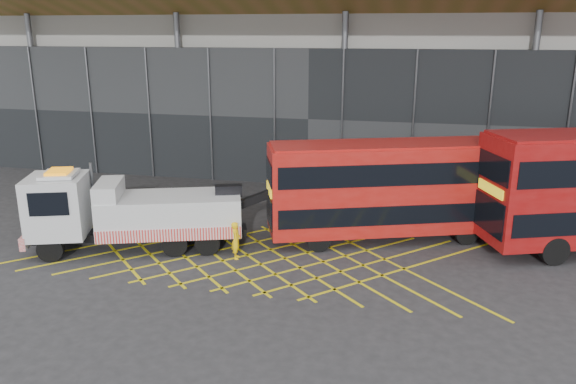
# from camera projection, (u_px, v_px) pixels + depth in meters

# --- Properties ---
(ground_plane) EXTENTS (120.00, 120.00, 0.00)m
(ground_plane) POSITION_uv_depth(u_px,v_px,m) (211.00, 252.00, 23.65)
(ground_plane) COLOR #29292C
(road_markings) EXTENTS (19.96, 7.16, 0.01)m
(road_markings) POSITION_uv_depth(u_px,v_px,m) (247.00, 255.00, 23.31)
(road_markings) COLOR yellow
(road_markings) RESTS_ON ground_plane
(construction_building) EXTENTS (55.00, 23.97, 18.00)m
(construction_building) POSITION_uv_depth(u_px,v_px,m) (327.00, 30.00, 37.99)
(construction_building) COLOR gray
(construction_building) RESTS_ON ground_plane
(recovery_truck) EXTENTS (10.20, 5.15, 3.60)m
(recovery_truck) POSITION_uv_depth(u_px,v_px,m) (129.00, 212.00, 23.52)
(recovery_truck) COLOR black
(recovery_truck) RESTS_ON ground_plane
(bus_towed) EXTENTS (10.91, 5.98, 4.37)m
(bus_towed) POSITION_uv_depth(u_px,v_px,m) (391.00, 186.00, 24.50)
(bus_towed) COLOR #AD140F
(bus_towed) RESTS_ON ground_plane
(worker) EXTENTS (0.51, 0.65, 1.56)m
(worker) POSITION_uv_depth(u_px,v_px,m) (236.00, 240.00, 22.81)
(worker) COLOR yellow
(worker) RESTS_ON ground_plane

